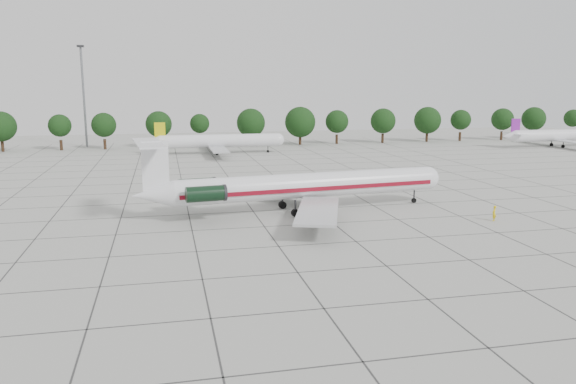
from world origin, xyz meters
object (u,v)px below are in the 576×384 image
object	(u,v)px
bg_airliner_c	(219,141)
bg_airliner_e	(561,136)
main_airliner	(293,186)
floodlight_mast	(83,91)
ground_crew	(494,213)

from	to	relation	value
bg_airliner_c	bg_airliner_e	bearing A→B (deg)	-2.69
main_airliner	floodlight_mast	distance (m)	92.99
main_airliner	bg_airliner_e	world-z (taller)	main_airliner
ground_crew	bg_airliner_e	world-z (taller)	bg_airliner_e
ground_crew	floodlight_mast	xyz separation A→B (m)	(-56.64, 95.08, 13.37)
main_airliner	bg_airliner_c	xyz separation A→B (m)	(-2.94, 62.92, -0.41)
ground_crew	floodlight_mast	distance (m)	111.47
bg_airliner_c	floodlight_mast	size ratio (longest dim) A/B	1.11
ground_crew	bg_airliner_c	bearing A→B (deg)	-112.64
ground_crew	floodlight_mast	bearing A→B (deg)	-100.74
ground_crew	bg_airliner_c	size ratio (longest dim) A/B	0.06
bg_airliner_e	floodlight_mast	size ratio (longest dim) A/B	1.11
ground_crew	main_airliner	bearing A→B (deg)	-65.12
bg_airliner_c	bg_airliner_e	distance (m)	87.16
main_airliner	bg_airliner_e	size ratio (longest dim) A/B	1.42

